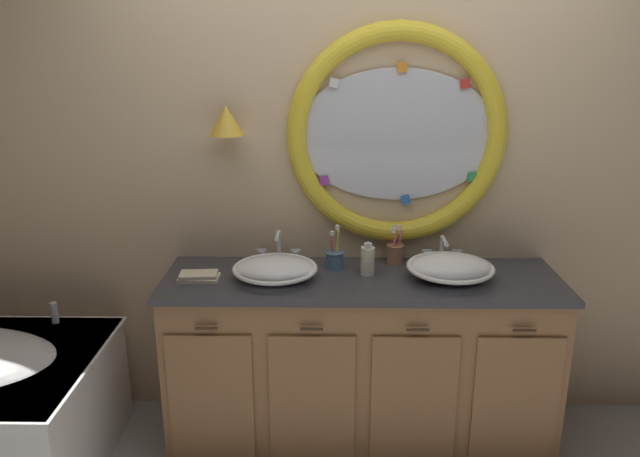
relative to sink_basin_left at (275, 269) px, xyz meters
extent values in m
cube|color=#D6B78E|center=(0.41, 0.34, 0.38)|extent=(6.40, 0.08, 2.60)
ellipsoid|color=silver|center=(0.58, 0.29, 0.59)|extent=(0.98, 0.02, 0.65)
torus|color=yellow|center=(0.58, 0.28, 0.59)|extent=(1.07, 0.10, 1.07)
cube|color=teal|center=(1.07, 0.27, 0.62)|extent=(0.05, 0.01, 0.05)
cube|color=red|center=(0.89, 0.27, 0.83)|extent=(0.05, 0.01, 0.05)
cube|color=orange|center=(0.59, 0.27, 0.91)|extent=(0.05, 0.01, 0.05)
cube|color=silver|center=(0.27, 0.27, 0.84)|extent=(0.05, 0.01, 0.05)
cube|color=yellow|center=(0.09, 0.27, 0.56)|extent=(0.05, 0.01, 0.05)
cube|color=purple|center=(0.23, 0.27, 0.36)|extent=(0.05, 0.01, 0.05)
cube|color=#2866B7|center=(0.64, 0.27, 0.27)|extent=(0.05, 0.01, 0.05)
cube|color=green|center=(0.96, 0.27, 0.39)|extent=(0.05, 0.01, 0.05)
cylinder|color=#4C3823|center=(-0.23, 0.26, 0.69)|extent=(0.02, 0.09, 0.02)
cone|color=gold|center=(-0.23, 0.21, 0.67)|extent=(0.17, 0.17, 0.14)
cube|color=olive|center=(0.41, 0.03, -0.50)|extent=(1.86, 0.54, 0.84)
cube|color=#38383D|center=(0.41, 0.03, -0.07)|extent=(1.90, 0.58, 0.03)
cube|color=#38383D|center=(0.41, 0.29, -0.14)|extent=(1.86, 0.02, 0.11)
cube|color=olive|center=(-0.29, -0.25, -0.54)|extent=(0.39, 0.02, 0.64)
cylinder|color=#422D1E|center=(-0.29, -0.26, -0.18)|extent=(0.10, 0.01, 0.01)
cube|color=olive|center=(0.18, -0.25, -0.54)|extent=(0.39, 0.02, 0.64)
cylinder|color=#422D1E|center=(0.18, -0.26, -0.18)|extent=(0.10, 0.01, 0.01)
cube|color=olive|center=(0.65, -0.25, -0.54)|extent=(0.39, 0.02, 0.64)
cylinder|color=#422D1E|center=(0.65, -0.26, -0.18)|extent=(0.10, 0.01, 0.01)
cube|color=olive|center=(1.11, -0.25, -0.54)|extent=(0.39, 0.02, 0.64)
cylinder|color=#422D1E|center=(1.11, -0.26, -0.18)|extent=(0.10, 0.01, 0.01)
cylinder|color=silver|center=(-1.14, 0.13, -0.30)|extent=(0.04, 0.04, 0.11)
ellipsoid|color=white|center=(0.00, 0.00, 0.00)|extent=(0.38, 0.27, 0.10)
torus|color=white|center=(0.00, 0.00, 0.00)|extent=(0.40, 0.40, 0.02)
cylinder|color=silver|center=(0.00, 0.00, 0.00)|extent=(0.03, 0.03, 0.01)
ellipsoid|color=white|center=(0.82, 0.00, 0.01)|extent=(0.39, 0.28, 0.12)
torus|color=white|center=(0.82, 0.00, 0.01)|extent=(0.41, 0.41, 0.02)
cylinder|color=silver|center=(0.82, 0.00, 0.01)|extent=(0.03, 0.03, 0.01)
cylinder|color=silver|center=(0.00, 0.23, -0.04)|extent=(0.05, 0.05, 0.02)
cylinder|color=silver|center=(0.00, 0.23, 0.04)|extent=(0.02, 0.02, 0.14)
sphere|color=silver|center=(0.00, 0.23, 0.11)|extent=(0.03, 0.03, 0.03)
cylinder|color=silver|center=(0.00, 0.17, 0.11)|extent=(0.02, 0.11, 0.02)
cylinder|color=silver|center=(-0.09, 0.23, -0.02)|extent=(0.04, 0.04, 0.06)
cylinder|color=silver|center=(0.09, 0.23, -0.02)|extent=(0.04, 0.04, 0.06)
cube|color=silver|center=(-0.09, 0.23, 0.01)|extent=(0.05, 0.01, 0.01)
cube|color=silver|center=(0.09, 0.23, 0.01)|extent=(0.05, 0.01, 0.01)
cylinder|color=silver|center=(0.82, 0.23, -0.04)|extent=(0.05, 0.05, 0.02)
cylinder|color=silver|center=(0.82, 0.23, 0.03)|extent=(0.02, 0.02, 0.11)
sphere|color=silver|center=(0.82, 0.23, 0.08)|extent=(0.03, 0.03, 0.03)
cylinder|color=silver|center=(0.82, 0.17, 0.08)|extent=(0.02, 0.12, 0.02)
cylinder|color=silver|center=(0.75, 0.23, -0.02)|extent=(0.04, 0.04, 0.06)
cylinder|color=silver|center=(0.90, 0.23, -0.02)|extent=(0.04, 0.04, 0.06)
cube|color=silver|center=(0.75, 0.23, 0.01)|extent=(0.05, 0.01, 0.01)
cube|color=silver|center=(0.90, 0.23, 0.01)|extent=(0.05, 0.01, 0.01)
cylinder|color=slate|center=(0.28, 0.15, -0.01)|extent=(0.09, 0.09, 0.08)
torus|color=slate|center=(0.28, 0.15, 0.03)|extent=(0.10, 0.10, 0.01)
cylinder|color=yellow|center=(0.29, 0.15, 0.05)|extent=(0.02, 0.04, 0.18)
cube|color=white|center=(0.29, 0.15, 0.16)|extent=(0.02, 0.02, 0.03)
cylinder|color=#E0383D|center=(0.27, 0.15, 0.04)|extent=(0.03, 0.02, 0.16)
cube|color=white|center=(0.27, 0.15, 0.13)|extent=(0.02, 0.02, 0.02)
cylinder|color=#996647|center=(0.59, 0.21, 0.00)|extent=(0.08, 0.08, 0.10)
torus|color=#996647|center=(0.59, 0.21, 0.05)|extent=(0.09, 0.09, 0.01)
cylinder|color=pink|center=(0.61, 0.21, 0.05)|extent=(0.03, 0.01, 0.17)
cube|color=white|center=(0.61, 0.21, 0.14)|extent=(0.02, 0.02, 0.02)
cylinder|color=pink|center=(0.58, 0.24, 0.04)|extent=(0.03, 0.01, 0.16)
cube|color=white|center=(0.58, 0.24, 0.14)|extent=(0.02, 0.02, 0.02)
cylinder|color=pink|center=(0.58, 0.19, 0.04)|extent=(0.03, 0.03, 0.16)
cube|color=white|center=(0.58, 0.19, 0.13)|extent=(0.03, 0.02, 0.03)
cylinder|color=#EFE5C6|center=(0.44, 0.06, 0.02)|extent=(0.07, 0.07, 0.14)
cylinder|color=silver|center=(0.44, 0.06, 0.10)|extent=(0.04, 0.04, 0.02)
cylinder|color=silver|center=(0.44, 0.05, 0.11)|extent=(0.01, 0.04, 0.01)
cube|color=beige|center=(-0.36, -0.02, -0.04)|extent=(0.19, 0.11, 0.02)
cube|color=beige|center=(-0.36, -0.02, -0.02)|extent=(0.18, 0.12, 0.02)
camera|label=1|loc=(0.25, -2.69, 1.03)|focal=34.26mm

